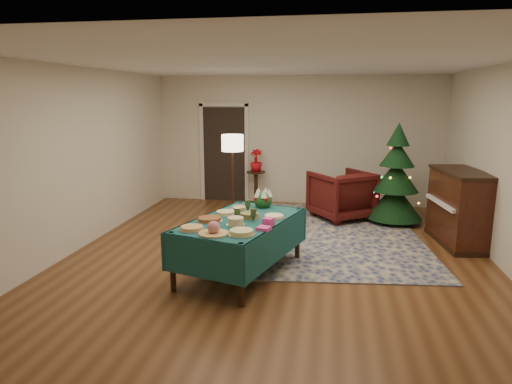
% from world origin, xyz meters
% --- Properties ---
extents(room_shell, '(7.00, 7.00, 7.00)m').
position_xyz_m(room_shell, '(0.00, 0.00, 1.35)').
color(room_shell, '#593319').
rests_on(room_shell, ground).
extents(doorway, '(1.08, 0.04, 2.16)m').
position_xyz_m(doorway, '(-1.60, 3.48, 1.10)').
color(doorway, black).
rests_on(doorway, ground).
extents(rug, '(3.59, 4.49, 0.02)m').
position_xyz_m(rug, '(0.55, 1.24, 0.01)').
color(rug, navy).
rests_on(rug, ground).
extents(buffet_table, '(1.58, 2.10, 0.73)m').
position_xyz_m(buffet_table, '(-0.40, -0.70, 0.58)').
color(buffet_table, black).
rests_on(buffet_table, ground).
extents(platter_0, '(0.31, 0.31, 0.05)m').
position_xyz_m(platter_0, '(-0.87, -1.25, 0.75)').
color(platter_0, silver).
rests_on(platter_0, buffet_table).
extents(platter_1, '(0.36, 0.36, 0.16)m').
position_xyz_m(platter_1, '(-0.57, -1.38, 0.79)').
color(platter_1, silver).
rests_on(platter_1, buffet_table).
extents(platter_2, '(0.31, 0.31, 0.06)m').
position_xyz_m(platter_2, '(-0.25, -1.35, 0.76)').
color(platter_2, silver).
rests_on(platter_2, buffet_table).
extents(platter_3, '(0.33, 0.33, 0.05)m').
position_xyz_m(platter_3, '(-0.76, -0.85, 0.75)').
color(platter_3, silver).
rests_on(platter_3, buffet_table).
extents(platter_4, '(0.23, 0.23, 0.10)m').
position_xyz_m(platter_4, '(-0.40, -0.97, 0.77)').
color(platter_4, silver).
rests_on(platter_4, buffet_table).
extents(platter_5, '(0.29, 0.29, 0.05)m').
position_xyz_m(platter_5, '(-0.64, -0.49, 0.75)').
color(platter_5, silver).
rests_on(platter_5, buffet_table).
extents(platter_6, '(0.28, 0.28, 0.07)m').
position_xyz_m(platter_6, '(-0.30, -0.61, 0.76)').
color(platter_6, silver).
rests_on(platter_6, buffet_table).
extents(platter_7, '(0.29, 0.29, 0.04)m').
position_xyz_m(platter_7, '(0.01, -0.56, 0.75)').
color(platter_7, silver).
rests_on(platter_7, buffet_table).
extents(platter_8, '(0.23, 0.23, 0.04)m').
position_xyz_m(platter_8, '(-0.52, -0.17, 0.75)').
color(platter_8, silver).
rests_on(platter_8, buffet_table).
extents(goblet_0, '(0.08, 0.08, 0.17)m').
position_xyz_m(goblet_0, '(-0.38, -0.31, 0.82)').
color(goblet_0, '#2D471E').
rests_on(goblet_0, buffet_table).
extents(goblet_1, '(0.08, 0.08, 0.17)m').
position_xyz_m(goblet_1, '(-0.21, -0.78, 0.82)').
color(goblet_1, '#2D471E').
rests_on(goblet_1, buffet_table).
extents(goblet_2, '(0.08, 0.08, 0.17)m').
position_xyz_m(goblet_2, '(-0.42, -0.77, 0.82)').
color(goblet_2, '#2D471E').
rests_on(goblet_2, buffet_table).
extents(napkin_stack, '(0.18, 0.18, 0.04)m').
position_xyz_m(napkin_stack, '(-0.04, -1.11, 0.75)').
color(napkin_stack, '#EC41A0').
rests_on(napkin_stack, buffet_table).
extents(gift_box, '(0.14, 0.14, 0.10)m').
position_xyz_m(gift_box, '(-0.01, -0.92, 0.78)').
color(gift_box, '#ED4296').
rests_on(gift_box, buffet_table).
extents(centerpiece, '(0.26, 0.26, 0.30)m').
position_xyz_m(centerpiece, '(-0.22, 0.01, 0.85)').
color(centerpiece, '#1E4C1E').
rests_on(centerpiece, buffet_table).
extents(armchair, '(1.32, 1.31, 1.00)m').
position_xyz_m(armchair, '(0.93, 2.29, 0.50)').
color(armchair, '#45100E').
rests_on(armchair, ground).
extents(floor_lamp, '(0.39, 0.39, 1.60)m').
position_xyz_m(floor_lamp, '(-1.02, 1.71, 1.36)').
color(floor_lamp, '#A57F3F').
rests_on(floor_lamp, ground).
extents(side_table, '(0.40, 0.40, 0.71)m').
position_xyz_m(side_table, '(-0.85, 3.20, 0.35)').
color(side_table, black).
rests_on(side_table, ground).
extents(potted_plant, '(0.26, 0.47, 0.26)m').
position_xyz_m(potted_plant, '(-0.85, 3.20, 0.85)').
color(potted_plant, '#B70D14').
rests_on(potted_plant, side_table).
extents(christmas_tree, '(1.06, 1.06, 1.82)m').
position_xyz_m(christmas_tree, '(1.87, 2.19, 0.82)').
color(christmas_tree, black).
rests_on(christmas_tree, ground).
extents(piano, '(0.79, 1.41, 1.16)m').
position_xyz_m(piano, '(2.70, 1.09, 0.57)').
color(piano, black).
rests_on(piano, ground).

